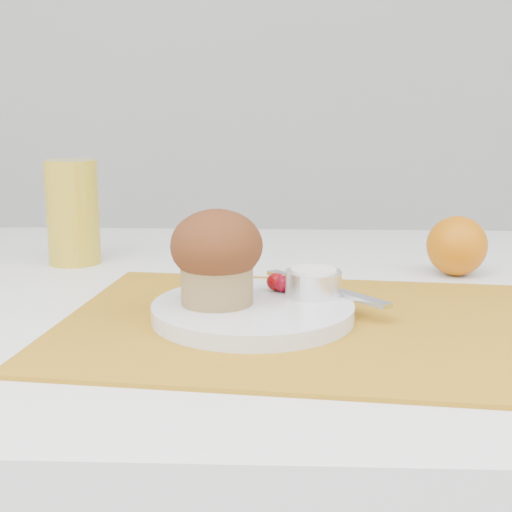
{
  "coord_description": "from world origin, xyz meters",
  "views": [
    {
      "loc": [
        0.02,
        -0.74,
        0.96
      ],
      "look_at": [
        -0.01,
        0.01,
        0.8
      ],
      "focal_mm": 50.0,
      "sensor_mm": 36.0,
      "label": 1
    }
  ],
  "objects_px": {
    "plate": "(253,311)",
    "orange": "(457,246)",
    "muffin": "(217,255)",
    "juice_glass": "(73,212)"
  },
  "relations": [
    {
      "from": "plate",
      "to": "orange",
      "type": "distance_m",
      "value": 0.32
    },
    {
      "from": "muffin",
      "to": "orange",
      "type": "bearing_deg",
      "value": 36.42
    },
    {
      "from": "juice_glass",
      "to": "muffin",
      "type": "distance_m",
      "value": 0.33
    },
    {
      "from": "orange",
      "to": "muffin",
      "type": "height_order",
      "value": "muffin"
    },
    {
      "from": "orange",
      "to": "muffin",
      "type": "relative_size",
      "value": 0.8
    },
    {
      "from": "plate",
      "to": "muffin",
      "type": "bearing_deg",
      "value": -179.4
    },
    {
      "from": "orange",
      "to": "juice_glass",
      "type": "relative_size",
      "value": 0.54
    },
    {
      "from": "muffin",
      "to": "juice_glass",
      "type": "bearing_deg",
      "value": 130.16
    },
    {
      "from": "plate",
      "to": "muffin",
      "type": "distance_m",
      "value": 0.07
    },
    {
      "from": "plate",
      "to": "muffin",
      "type": "relative_size",
      "value": 2.14
    }
  ]
}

